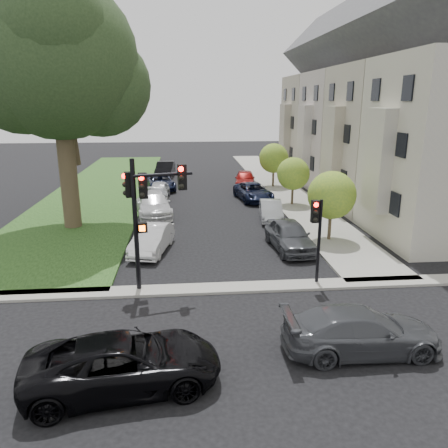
{
  "coord_description": "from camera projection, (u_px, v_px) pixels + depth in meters",
  "views": [
    {
      "loc": [
        -1.81,
        -14.76,
        7.64
      ],
      "look_at": [
        0.0,
        5.0,
        2.0
      ],
      "focal_mm": 35.0,
      "sensor_mm": 36.0,
      "label": 1
    }
  ],
  "objects": [
    {
      "name": "car_parked_7",
      "position": [
        159.0,
        191.0,
        34.91
      ],
      "size": [
        1.69,
        4.02,
        1.36
      ],
      "primitive_type": "imported",
      "rotation": [
        0.0,
        0.0,
        -0.02
      ],
      "color": "#999BA0",
      "rests_on": "ground"
    },
    {
      "name": "car_parked_5",
      "position": [
        152.0,
        239.0,
        22.62
      ],
      "size": [
        2.28,
        4.43,
        1.39
      ],
      "primitive_type": "imported",
      "rotation": [
        0.0,
        0.0,
        -0.2
      ],
      "color": "silver",
      "rests_on": "ground"
    },
    {
      "name": "house_b",
      "position": [
        388.0,
        111.0,
        30.43
      ],
      "size": [
        7.7,
        7.55,
        15.97
      ],
      "color": "gray",
      "rests_on": "ground"
    },
    {
      "name": "car_parked_8",
      "position": [
        161.0,
        182.0,
        38.51
      ],
      "size": [
        3.07,
        5.11,
        1.33
      ],
      "primitive_type": "imported",
      "rotation": [
        0.0,
        0.0,
        0.19
      ],
      "color": "black",
      "rests_on": "ground"
    },
    {
      "name": "grass_strip",
      "position": [
        103.0,
        189.0,
        38.57
      ],
      "size": [
        8.0,
        44.0,
        0.12
      ],
      "primitive_type": "cube",
      "color": "black",
      "rests_on": "ground"
    },
    {
      "name": "car_cross_far",
      "position": [
        361.0,
        331.0,
        13.59
      ],
      "size": [
        4.95,
        2.02,
        1.44
      ],
      "primitive_type": "imported",
      "rotation": [
        0.0,
        0.0,
        1.57
      ],
      "color": "#3F4247",
      "rests_on": "ground"
    },
    {
      "name": "eucalyptus",
      "position": [
        56.0,
        59.0,
        24.41
      ],
      "size": [
        10.17,
        9.23,
        14.41
      ],
      "color": "#4A3C2F",
      "rests_on": "ground"
    },
    {
      "name": "small_tree_a",
      "position": [
        332.0,
        195.0,
        23.86
      ],
      "size": [
        2.64,
        2.64,
        3.96
      ],
      "color": "#4A3C2F",
      "rests_on": "ground"
    },
    {
      "name": "car_parked_2",
      "position": [
        253.0,
        192.0,
        34.37
      ],
      "size": [
        2.93,
        5.18,
        1.36
      ],
      "primitive_type": "imported",
      "rotation": [
        0.0,
        0.0,
        0.14
      ],
      "color": "black",
      "rests_on": "ground"
    },
    {
      "name": "small_tree_c",
      "position": [
        274.0,
        158.0,
        39.04
      ],
      "size": [
        2.64,
        2.64,
        3.96
      ],
      "color": "#4A3C2F",
      "rests_on": "ground"
    },
    {
      "name": "car_parked_6",
      "position": [
        154.0,
        204.0,
        29.81
      ],
      "size": [
        2.94,
        5.67,
        1.57
      ],
      "primitive_type": "imported",
      "rotation": [
        0.0,
        0.0,
        0.14
      ],
      "color": "silver",
      "rests_on": "ground"
    },
    {
      "name": "traffic_signal_main",
      "position": [
        145.0,
        202.0,
        17.2
      ],
      "size": [
        2.69,
        0.77,
        5.49
      ],
      "color": "black",
      "rests_on": "ground"
    },
    {
      "name": "car_parked_3",
      "position": [
        245.0,
        179.0,
        39.7
      ],
      "size": [
        2.37,
        4.6,
        1.5
      ],
      "primitive_type": "imported",
      "rotation": [
        0.0,
        0.0,
        -0.14
      ],
      "color": "maroon",
      "rests_on": "ground"
    },
    {
      "name": "car_parked_0",
      "position": [
        290.0,
        235.0,
        22.99
      ],
      "size": [
        2.17,
        4.69,
        1.56
      ],
      "primitive_type": "imported",
      "rotation": [
        0.0,
        0.0,
        0.07
      ],
      "color": "#3F4247",
      "rests_on": "ground"
    },
    {
      "name": "house_d",
      "position": [
        322.0,
        107.0,
        44.8
      ],
      "size": [
        7.7,
        7.55,
        15.97
      ],
      "color": "gray",
      "rests_on": "ground"
    },
    {
      "name": "car_parked_9",
      "position": [
        165.0,
        170.0,
        44.67
      ],
      "size": [
        2.03,
        4.9,
        1.58
      ],
      "primitive_type": "imported",
      "rotation": [
        0.0,
        0.0,
        -0.08
      ],
      "color": "black",
      "rests_on": "ground"
    },
    {
      "name": "small_tree_b",
      "position": [
        293.0,
        174.0,
        32.19
      ],
      "size": [
        2.42,
        2.42,
        3.63
      ],
      "color": "#4A3C2F",
      "rests_on": "ground"
    },
    {
      "name": "traffic_signal_secondary",
      "position": [
        317.0,
        226.0,
        18.1
      ],
      "size": [
        0.48,
        0.39,
        3.73
      ],
      "color": "black",
      "rests_on": "ground"
    },
    {
      "name": "car_parked_1",
      "position": [
        271.0,
        210.0,
        28.77
      ],
      "size": [
        1.79,
        4.03,
        1.28
      ],
      "primitive_type": "imported",
      "rotation": [
        0.0,
        0.0,
        -0.11
      ],
      "color": "#999BA0",
      "rests_on": "ground"
    },
    {
      "name": "house_c",
      "position": [
        349.0,
        109.0,
        37.62
      ],
      "size": [
        7.7,
        7.55,
        15.97
      ],
      "color": "silver",
      "rests_on": "ground"
    },
    {
      "name": "sidewalk_right",
      "position": [
        278.0,
        186.0,
        39.96
      ],
      "size": [
        3.5,
        44.0,
        0.12
      ],
      "primitive_type": "cube",
      "color": "#A9A693",
      "rests_on": "ground"
    },
    {
      "name": "sidewalk_cross",
      "position": [
        231.0,
        288.0,
        18.29
      ],
      "size": [
        60.0,
        1.0,
        0.12
      ],
      "primitive_type": "cube",
      "color": "#A9A693",
      "rests_on": "ground"
    },
    {
      "name": "ground",
      "position": [
        236.0,
        311.0,
        16.39
      ],
      "size": [
        140.0,
        140.0,
        0.0
      ],
      "primitive_type": "plane",
      "color": "black",
      "rests_on": "ground"
    },
    {
      "name": "car_cross_near",
      "position": [
        124.0,
        363.0,
        11.91
      ],
      "size": [
        5.62,
        3.21,
        1.48
      ],
      "primitive_type": "imported",
      "rotation": [
        0.0,
        0.0,
        1.72
      ],
      "color": "black",
      "rests_on": "ground"
    }
  ]
}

